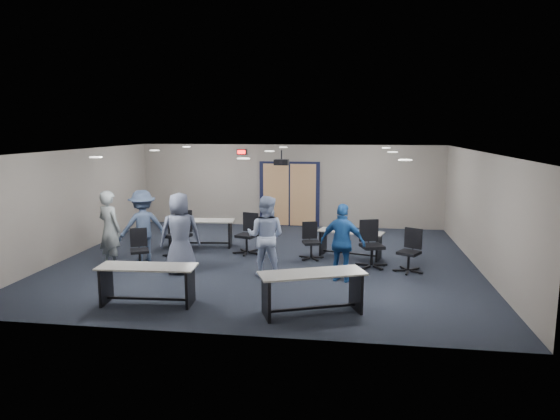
# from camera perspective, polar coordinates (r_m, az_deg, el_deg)

# --- Properties ---
(floor) EXTENTS (10.00, 10.00, 0.00)m
(floor) POSITION_cam_1_polar(r_m,az_deg,el_deg) (12.40, -1.55, -5.79)
(floor) COLOR black
(floor) RESTS_ON ground
(back_wall) EXTENTS (10.00, 0.04, 2.70)m
(back_wall) POSITION_cam_1_polar(r_m,az_deg,el_deg) (16.53, 1.11, 2.80)
(back_wall) COLOR gray
(back_wall) RESTS_ON floor
(front_wall) EXTENTS (10.00, 0.04, 2.70)m
(front_wall) POSITION_cam_1_polar(r_m,az_deg,el_deg) (7.81, -7.27, -4.76)
(front_wall) COLOR gray
(front_wall) RESTS_ON floor
(left_wall) EXTENTS (0.04, 9.00, 2.70)m
(left_wall) POSITION_cam_1_polar(r_m,az_deg,el_deg) (13.87, -22.38, 0.82)
(left_wall) COLOR gray
(left_wall) RESTS_ON floor
(right_wall) EXTENTS (0.04, 9.00, 2.70)m
(right_wall) POSITION_cam_1_polar(r_m,az_deg,el_deg) (12.30, 22.04, -0.18)
(right_wall) COLOR gray
(right_wall) RESTS_ON floor
(ceiling) EXTENTS (10.00, 9.00, 0.04)m
(ceiling) POSITION_cam_1_polar(r_m,az_deg,el_deg) (11.98, -1.60, 6.77)
(ceiling) COLOR white
(ceiling) RESTS_ON back_wall
(double_door) EXTENTS (2.00, 0.07, 2.20)m
(double_door) POSITION_cam_1_polar(r_m,az_deg,el_deg) (16.53, 1.09, 1.76)
(double_door) COLOR black
(double_door) RESTS_ON back_wall
(exit_sign) EXTENTS (0.32, 0.07, 0.18)m
(exit_sign) POSITION_cam_1_polar(r_m,az_deg,el_deg) (16.66, -4.41, 6.63)
(exit_sign) COLOR black
(exit_sign) RESTS_ON back_wall
(ceiling_projector) EXTENTS (0.35, 0.32, 0.37)m
(ceiling_projector) POSITION_cam_1_polar(r_m,az_deg,el_deg) (12.44, 0.17, 5.51)
(ceiling_projector) COLOR black
(ceiling_projector) RESTS_ON ceiling
(ceiling_can_lights) EXTENTS (6.24, 5.74, 0.02)m
(ceiling_can_lights) POSITION_cam_1_polar(r_m,az_deg,el_deg) (12.23, -1.40, 6.68)
(ceiling_can_lights) COLOR white
(ceiling_can_lights) RESTS_ON ceiling
(table_front_left) EXTENTS (1.84, 0.72, 0.73)m
(table_front_left) POSITION_cam_1_polar(r_m,az_deg,el_deg) (9.63, -14.91, -7.52)
(table_front_left) COLOR #A8A79F
(table_front_left) RESTS_ON floor
(table_front_right) EXTENTS (1.95, 1.26, 0.75)m
(table_front_right) POSITION_cam_1_polar(r_m,az_deg,el_deg) (8.86, 3.69, -8.61)
(table_front_right) COLOR #A8A79F
(table_front_right) RESTS_ON floor
(table_back_left) EXTENTS (1.89, 0.83, 0.74)m
(table_back_left) POSITION_cam_1_polar(r_m,az_deg,el_deg) (13.90, -9.05, -2.10)
(table_back_left) COLOR #A8A79F
(table_back_left) RESTS_ON floor
(table_back_right) EXTENTS (1.73, 0.96, 0.91)m
(table_back_right) POSITION_cam_1_polar(r_m,az_deg,el_deg) (12.77, 8.05, -3.30)
(table_back_right) COLOR #A8A79F
(table_back_right) RESTS_ON floor
(chair_back_a) EXTENTS (0.92, 0.92, 1.18)m
(chair_back_a) POSITION_cam_1_polar(r_m,az_deg,el_deg) (12.92, -11.53, -2.68)
(chair_back_a) COLOR black
(chair_back_a) RESTS_ON floor
(chair_back_b) EXTENTS (0.83, 0.83, 1.05)m
(chair_back_b) POSITION_cam_1_polar(r_m,az_deg,el_deg) (12.96, -3.84, -2.75)
(chair_back_b) COLOR black
(chair_back_b) RESTS_ON floor
(chair_back_c) EXTENTS (0.72, 0.72, 0.92)m
(chair_back_c) POSITION_cam_1_polar(r_m,az_deg,el_deg) (12.45, 3.60, -3.57)
(chair_back_c) COLOR black
(chair_back_c) RESTS_ON floor
(chair_back_d) EXTENTS (0.88, 0.88, 1.10)m
(chair_back_d) POSITION_cam_1_polar(r_m,az_deg,el_deg) (11.88, 10.48, -3.88)
(chair_back_d) COLOR black
(chair_back_d) RESTS_ON floor
(chair_loose_left) EXTENTS (0.78, 0.78, 0.93)m
(chair_loose_left) POSITION_cam_1_polar(r_m,az_deg,el_deg) (12.05, -15.77, -4.33)
(chair_loose_left) COLOR black
(chair_loose_left) RESTS_ON floor
(chair_loose_right) EXTENTS (0.85, 0.85, 0.99)m
(chair_loose_right) POSITION_cam_1_polar(r_m,az_deg,el_deg) (11.67, 14.52, -4.55)
(chair_loose_right) COLOR black
(chair_loose_right) RESTS_ON floor
(person_gray) EXTENTS (0.79, 0.68, 1.83)m
(person_gray) POSITION_cam_1_polar(r_m,az_deg,el_deg) (12.22, -18.88, -2.13)
(person_gray) COLOR gray
(person_gray) RESTS_ON floor
(person_plaid) EXTENTS (1.04, 0.85, 1.83)m
(person_plaid) POSITION_cam_1_polar(r_m,az_deg,el_deg) (11.39, -11.35, -2.61)
(person_plaid) COLOR slate
(person_plaid) RESTS_ON floor
(person_lightblue) EXTENTS (0.95, 0.78, 1.79)m
(person_lightblue) POSITION_cam_1_polar(r_m,az_deg,el_deg) (10.97, -1.64, -3.01)
(person_lightblue) COLOR #B0C2E9
(person_lightblue) RESTS_ON floor
(person_navy) EXTENTS (1.06, 0.67, 1.67)m
(person_navy) POSITION_cam_1_polar(r_m,az_deg,el_deg) (10.67, 7.17, -3.74)
(person_navy) COLOR #1C509B
(person_navy) RESTS_ON floor
(person_back) EXTENTS (1.31, 1.19, 1.76)m
(person_back) POSITION_cam_1_polar(r_m,az_deg,el_deg) (12.59, -15.41, -1.78)
(person_back) COLOR #405173
(person_back) RESTS_ON floor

